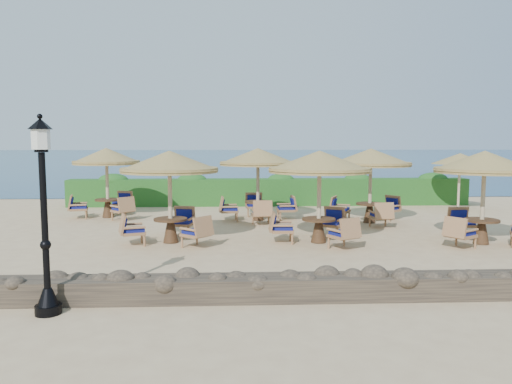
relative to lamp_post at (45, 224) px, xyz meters
name	(u,v)px	position (x,y,z in m)	size (l,w,h in m)	color
ground	(287,235)	(4.80, 6.80, -1.55)	(120.00, 120.00, 0.00)	tan
sea	(243,157)	(4.80, 76.80, -1.55)	(160.00, 160.00, 0.00)	navy
hedge	(270,192)	(4.80, 14.00, -0.95)	(18.00, 0.90, 1.20)	#1A4C18
stone_wall	(322,287)	(4.80, 0.60, -1.33)	(15.00, 0.65, 0.44)	brown
lamp_post	(45,224)	(0.00, 0.00, 0.00)	(0.44, 0.44, 3.31)	black
extra_parasol	(460,159)	(12.60, 12.00, 0.62)	(2.30, 2.30, 2.41)	#C5B28B
cafe_set_0	(170,177)	(1.34, 5.88, 0.36)	(2.85, 2.85, 2.65)	#C5B28B
cafe_set_1	(319,175)	(5.61, 5.70, 0.39)	(2.95, 2.95, 2.65)	#C5B28B
cafe_set_2	(484,177)	(10.21, 5.30, 0.35)	(2.80, 2.81, 2.65)	#C5B28B
cafe_set_3	(107,169)	(-1.64, 10.71, 0.29)	(2.70, 2.70, 2.65)	#C5B28B
cafe_set_4	(258,171)	(4.05, 9.78, 0.28)	(2.85, 2.85, 2.65)	#C5B28B
cafe_set_5	(371,169)	(8.02, 9.05, 0.37)	(2.86, 2.86, 2.65)	#C5B28B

